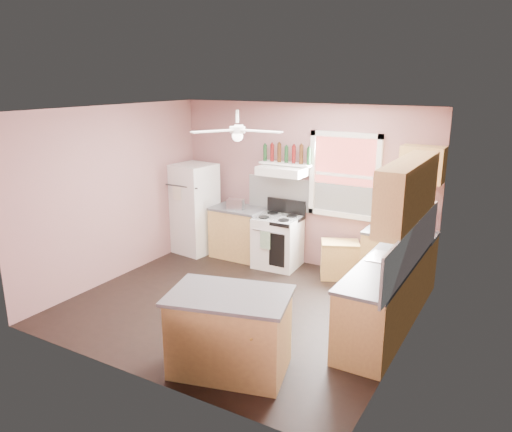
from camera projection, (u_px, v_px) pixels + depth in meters
The scene contains 32 objects.
floor at pixel (239, 306), 7.01m from camera, with size 4.50×4.50×0.00m, color black.
ceiling at pixel (237, 110), 6.28m from camera, with size 4.50×4.50×0.00m, color white.
wall_back at pixel (302, 185), 8.33m from camera, with size 4.50×0.05×2.70m, color #8C5E5D.
wall_right at pixel (412, 240), 5.55m from camera, with size 0.05×4.00×2.70m, color #8C5E5D.
wall_left at pixel (114, 194), 7.74m from camera, with size 0.05×4.00×2.70m, color #8C5E5D.
backsplash_back at pixel (326, 199), 8.13m from camera, with size 2.90×0.03×0.55m, color white.
backsplash_right at pixel (413, 247), 5.86m from camera, with size 0.03×2.60×0.55m, color white.
window_view at pixel (345, 175), 7.87m from camera, with size 1.00×0.02×1.20m, color maroon.
window_frame at pixel (344, 176), 7.84m from camera, with size 1.16×0.07×1.36m, color white.
refrigerator at pixel (194, 209), 8.99m from camera, with size 0.68×0.66×1.61m, color white.
base_cabinet_left at pixel (239, 233), 8.82m from camera, with size 0.90×0.60×0.86m, color tan.
counter_left at pixel (239, 209), 8.70m from camera, with size 0.92×0.62×0.04m, color #4B4C4E.
toaster at pixel (236, 204), 8.56m from camera, with size 0.28×0.16×0.18m, color silver.
stove at pixel (278, 242), 8.37m from camera, with size 0.71×0.64×0.86m, color white.
range_hood at pixel (283, 171), 8.14m from camera, with size 0.78×0.50×0.14m, color white.
bottle_shelf at pixel (286, 164), 8.21m from camera, with size 0.90×0.26×0.03m, color white.
cart at pixel (340, 260), 7.91m from camera, with size 0.58×0.39×0.58m, color tan.
base_cabinet_corner at pixel (398, 262), 7.47m from camera, with size 1.00×0.60×0.86m, color tan.
base_cabinet_right at pixel (385, 299), 6.20m from camera, with size 0.60×2.20×0.86m, color tan.
counter_corner at pixel (400, 233), 7.34m from camera, with size 1.02×0.62×0.04m, color #4B4C4E.
counter_right at pixel (386, 265), 6.08m from camera, with size 0.62×2.22×0.04m, color #4B4C4E.
sink at pixel (391, 259), 6.25m from camera, with size 0.55×0.45×0.03m, color silver.
faucet at pixel (404, 256), 6.15m from camera, with size 0.03×0.03×0.14m, color silver.
upper_cabinet_right at pixel (408, 192), 5.94m from camera, with size 0.33×1.80×0.76m, color tan.
upper_cabinet_corner at pixel (422, 164), 7.08m from camera, with size 0.60×0.33×0.52m, color tan.
paper_towel at pixel (427, 209), 7.22m from camera, with size 0.12×0.12×0.26m, color white.
island at pixel (230, 334), 5.37m from camera, with size 1.21×0.76×0.86m, color tan.
island_top at pixel (229, 296), 5.25m from camera, with size 1.28×0.84×0.04m, color #4B4C4E.
ceiling_fan_hub at pixel (237, 130), 6.34m from camera, with size 0.20×0.20×0.08m, color white.
soap_bottle at pixel (388, 270), 5.56m from camera, with size 0.10×0.10×0.25m, color silver.
red_caddy at pixel (415, 241), 6.75m from camera, with size 0.18×0.12×0.10m, color #B10F1D.
wine_bottles at pixel (286, 154), 8.17m from camera, with size 0.86×0.06×0.31m.
Camera 1 is at (3.41, -5.43, 3.10)m, focal length 35.00 mm.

